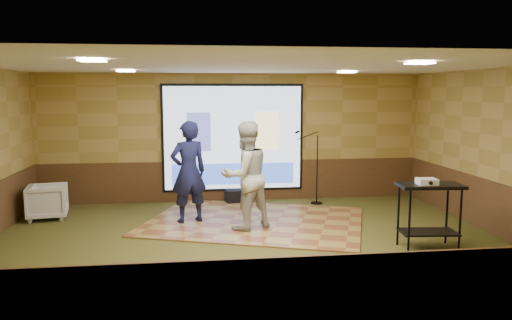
{
  "coord_description": "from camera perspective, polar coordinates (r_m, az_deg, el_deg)",
  "views": [
    {
      "loc": [
        -0.95,
        -8.19,
        2.58
      ],
      "look_at": [
        0.23,
        1.04,
        1.3
      ],
      "focal_mm": 35.0,
      "sensor_mm": 36.0,
      "label": 1
    }
  ],
  "objects": [
    {
      "name": "banquet_chair",
      "position": [
        11.05,
        -22.71,
        -4.41
      ],
      "size": [
        0.89,
        0.87,
        0.7
      ],
      "primitive_type": "imported",
      "rotation": [
        0.0,
        0.0,
        1.73
      ],
      "color": "gray",
      "rests_on": "ground"
    },
    {
      "name": "wainscot_back",
      "position": [
        11.89,
        -2.62,
        -2.36
      ],
      "size": [
        9.0,
        0.04,
        0.95
      ],
      "primitive_type": "cube",
      "color": "#492A18",
      "rests_on": "ground"
    },
    {
      "name": "downlight_sw",
      "position": [
        6.81,
        -18.21,
        10.73
      ],
      "size": [
        0.32,
        0.32,
        0.02
      ],
      "primitive_type": "cube",
      "color": "#FFE6BF",
      "rests_on": "room_shell"
    },
    {
      "name": "mic_stand",
      "position": [
        11.61,
        6.7,
        -2.57
      ],
      "size": [
        0.67,
        0.27,
        1.71
      ],
      "rotation": [
        0.0,
        0.0,
        0.34
      ],
      "color": "black",
      "rests_on": "ground"
    },
    {
      "name": "wainscot_front",
      "position": [
        5.24,
        3.89,
        -15.87
      ],
      "size": [
        9.0,
        0.04,
        0.95
      ],
      "primitive_type": "cube",
      "color": "#492A18",
      "rests_on": "ground"
    },
    {
      "name": "projector",
      "position": [
        8.56,
        18.94,
        -2.34
      ],
      "size": [
        0.32,
        0.27,
        0.1
      ],
      "primitive_type": "cube",
      "rotation": [
        0.0,
        0.0,
        -0.07
      ],
      "color": "white",
      "rests_on": "av_table"
    },
    {
      "name": "ground",
      "position": [
        8.64,
        -0.67,
        -9.55
      ],
      "size": [
        9.0,
        9.0,
        0.0
      ],
      "primitive_type": "plane",
      "color": "#303A1A",
      "rests_on": "ground"
    },
    {
      "name": "player_left",
      "position": [
        9.82,
        -7.73,
        -1.34
      ],
      "size": [
        0.85,
        0.7,
        1.99
      ],
      "primitive_type": "imported",
      "rotation": [
        0.0,
        0.0,
        3.49
      ],
      "color": "#151841",
      "rests_on": "dance_floor"
    },
    {
      "name": "downlight_nw",
      "position": [
        10.07,
        -14.66,
        9.81
      ],
      "size": [
        0.32,
        0.32,
        0.02
      ],
      "primitive_type": "cube",
      "color": "#FFE6BF",
      "rests_on": "room_shell"
    },
    {
      "name": "downlight_ne",
      "position": [
        10.48,
        10.34,
        9.85
      ],
      "size": [
        0.32,
        0.32,
        0.02
      ],
      "primitive_type": "cube",
      "color": "#FFE6BF",
      "rests_on": "room_shell"
    },
    {
      "name": "room_shell",
      "position": [
        8.26,
        -0.7,
        4.46
      ],
      "size": [
        9.04,
        7.04,
        3.02
      ],
      "color": "#A88B46",
      "rests_on": "ground"
    },
    {
      "name": "dance_floor",
      "position": [
        10.02,
        -0.14,
        -7.0
      ],
      "size": [
        4.97,
        4.38,
        0.03
      ],
      "primitive_type": "cube",
      "rotation": [
        0.0,
        0.0,
        -0.34
      ],
      "color": "olive",
      "rests_on": "ground"
    },
    {
      "name": "player_right",
      "position": [
        9.24,
        -1.2,
        -1.79
      ],
      "size": [
        1.21,
        1.12,
        2.01
      ],
      "primitive_type": "imported",
      "rotation": [
        0.0,
        0.0,
        3.6
      ],
      "color": "beige",
      "rests_on": "dance_floor"
    },
    {
      "name": "av_table",
      "position": [
        8.7,
        19.21,
        -4.55
      ],
      "size": [
        1.03,
        0.54,
        1.08
      ],
      "rotation": [
        0.0,
        0.0,
        -0.09
      ],
      "color": "black",
      "rests_on": "ground"
    },
    {
      "name": "projector_screen",
      "position": [
        11.71,
        -2.63,
        2.42
      ],
      "size": [
        3.32,
        0.06,
        2.52
      ],
      "color": "black",
      "rests_on": "room_shell"
    },
    {
      "name": "duffel_bag",
      "position": [
        11.68,
        -2.25,
        -4.16
      ],
      "size": [
        0.55,
        0.43,
        0.31
      ],
      "primitive_type": "cube",
      "rotation": [
        0.0,
        0.0,
        0.22
      ],
      "color": "black",
      "rests_on": "ground"
    },
    {
      "name": "wainscot_right",
      "position": [
        10.05,
        25.73,
        -5.05
      ],
      "size": [
        0.04,
        7.0,
        0.95
      ],
      "primitive_type": "cube",
      "color": "#492A18",
      "rests_on": "ground"
    },
    {
      "name": "downlight_se",
      "position": [
        7.4,
        18.2,
        10.47
      ],
      "size": [
        0.32,
        0.32,
        0.02
      ],
      "primitive_type": "cube",
      "color": "#FFE6BF",
      "rests_on": "room_shell"
    }
  ]
}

